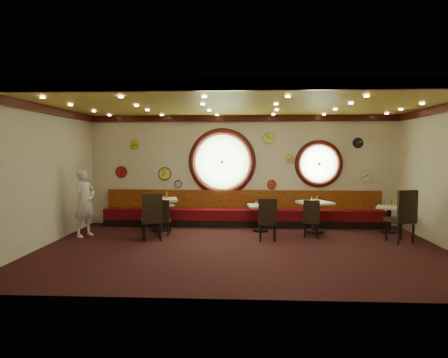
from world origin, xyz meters
The scene contains 52 objects.
floor centered at (0.00, 0.00, 0.00)m, with size 9.00×6.00×0.00m, color black.
ceiling centered at (0.00, 0.00, 3.20)m, with size 9.00×6.00×0.02m, color #B59033.
wall_back centered at (0.00, 3.00, 1.60)m, with size 9.00×0.02×3.20m, color beige.
wall_front centered at (0.00, -3.00, 1.60)m, with size 9.00×0.02×3.20m, color beige.
wall_left centered at (-4.50, 0.00, 1.60)m, with size 0.02×6.00×3.20m, color beige.
molding_back centered at (0.00, 2.95, 3.11)m, with size 9.00×0.10×0.18m, color #320C09.
molding_front centered at (0.00, -2.95, 3.11)m, with size 9.00×0.10×0.18m, color #320C09.
molding_left centered at (-4.45, 0.00, 3.11)m, with size 0.10×6.00×0.18m, color #320C09.
banquette_base centered at (0.00, 2.72, 0.10)m, with size 8.00×0.55×0.20m, color black.
banquette_seat centered at (0.00, 2.72, 0.35)m, with size 8.00×0.55×0.30m, color #55070E.
banquette_back centered at (0.00, 2.94, 0.75)m, with size 8.00×0.10×0.55m, color #620F07.
porthole_left_glass centered at (-0.60, 3.00, 1.85)m, with size 1.66×1.66×0.02m, color #86BB70.
porthole_left_frame centered at (-0.60, 2.98, 1.85)m, with size 1.98×1.98×0.18m, color #320C09.
porthole_left_ring centered at (-0.60, 2.95, 1.85)m, with size 1.61×1.61×0.03m, color gold.
porthole_right_glass centered at (2.20, 3.00, 1.80)m, with size 1.10×1.10×0.02m, color #86BB70.
porthole_right_frame centered at (2.20, 2.98, 1.80)m, with size 1.38×1.38×0.18m, color #320C09.
porthole_right_ring centered at (2.20, 2.95, 1.80)m, with size 1.09×1.09×0.03m, color gold.
wall_clock_0 centered at (-1.90, 2.96, 1.20)m, with size 0.20×0.20×0.03m, color silver.
wall_clock_1 centered at (0.85, 2.96, 1.20)m, with size 0.24×0.24×0.03m, color red.
wall_clock_2 centered at (-3.60, 2.96, 1.55)m, with size 0.32×0.32×0.03m, color red.
wall_clock_3 centered at (3.55, 2.96, 1.45)m, with size 0.34×0.34×0.03m, color silver.
wall_clock_4 centered at (-2.30, 2.96, 1.50)m, with size 0.36×0.36×0.03m, color yellow.
wall_clock_5 centered at (-3.20, 2.96, 2.35)m, with size 0.26×0.26×0.03m, color #A3CA28.
wall_clock_6 centered at (3.30, 2.96, 2.40)m, with size 0.28×0.28×0.03m, color black.
wall_clock_7 centered at (0.75, 2.96, 2.55)m, with size 0.30×0.30×0.03m, color #A4E246.
wall_clock_8 centered at (1.35, 2.96, 1.95)m, with size 0.22×0.22×0.03m, color #C0CB43.
table_a centered at (-2.23, 1.89, 0.47)m, with size 0.89×0.89×0.75m.
table_b centered at (-2.19, 2.05, 0.55)m, with size 0.95×0.95×0.87m.
table_c centered at (0.49, 2.00, 0.45)m, with size 0.71×0.71×0.72m.
table_d centered at (1.92, 1.91, 0.52)m, with size 0.99×0.99×0.83m.
table_e centered at (3.90, 2.01, 0.44)m, with size 0.83×0.83×0.69m.
chair_a centered at (-2.04, 1.26, 0.53)m, with size 0.40×0.40×0.58m.
chair_b centered at (-2.17, 0.72, 0.65)m, with size 0.61×0.61×0.70m.
chair_c centered at (0.61, 0.81, 0.60)m, with size 0.45×0.45×0.65m.
chair_d centered at (1.73, 1.27, 0.55)m, with size 0.45×0.45×0.59m.
chair_e centered at (3.79, 0.79, 0.72)m, with size 0.67×0.67×0.78m.
condiment_a_salt centered at (-2.27, 1.89, 0.79)m, with size 0.03×0.03×0.09m, color #BBBABF.
condiment_b_salt centered at (-2.28, 2.11, 0.92)m, with size 0.04×0.04×0.10m, color silver.
condiment_c_salt centered at (0.37, 2.05, 0.77)m, with size 0.04×0.04×0.11m, color silver.
condiment_d_salt centered at (1.85, 2.02, 0.88)m, with size 0.04×0.04×0.11m, color silver.
condiment_a_pepper centered at (-2.23, 1.91, 0.80)m, with size 0.04×0.04×0.10m, color #BDBDC1.
condiment_b_pepper centered at (-2.17, 1.97, 0.91)m, with size 0.03×0.03×0.09m, color silver.
condiment_c_pepper centered at (0.55, 1.94, 0.77)m, with size 0.04×0.04×0.10m, color silver.
condiment_d_pepper centered at (1.92, 1.89, 0.88)m, with size 0.04×0.04×0.10m, color #BDBDC2.
condiment_a_bottle centered at (-2.18, 2.01, 0.84)m, with size 0.06×0.06×0.18m, color gold.
condiment_b_bottle centered at (-2.09, 2.15, 0.96)m, with size 0.06×0.06×0.18m, color gold.
condiment_c_bottle centered at (0.58, 2.12, 0.79)m, with size 0.05×0.05×0.15m, color yellow.
condiment_d_bottle centered at (2.00, 2.05, 0.91)m, with size 0.05×0.05×0.16m, color gold.
condiment_e_salt centered at (3.82, 2.11, 0.75)m, with size 0.04×0.04×0.10m, color silver.
condiment_e_pepper centered at (3.89, 2.02, 0.75)m, with size 0.04×0.04×0.10m, color silver.
condiment_e_bottle centered at (3.99, 2.05, 0.78)m, with size 0.06×0.06×0.18m, color gold.
waiter centered at (-4.00, 1.15, 0.86)m, with size 0.63×0.41×1.72m, color silver.
Camera 1 is at (0.06, -8.70, 2.16)m, focal length 32.00 mm.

